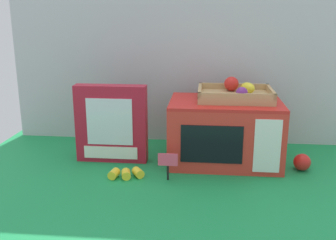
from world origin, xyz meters
TOP-DOWN VIEW (x-y plane):
  - ground_plane at (0.00, 0.00)m, footprint 1.70×1.70m
  - display_back_panel at (0.00, 0.26)m, footprint 1.61×0.03m
  - toy_microwave at (0.15, 0.00)m, footprint 0.43×0.30m
  - food_groups_crate at (0.19, 0.03)m, footprint 0.29×0.22m
  - cookie_set_box at (-0.29, -0.04)m, footprint 0.28×0.06m
  - price_sign at (-0.05, -0.21)m, footprint 0.07×0.01m
  - loose_toy_banana at (-0.20, -0.20)m, footprint 0.13×0.07m
  - loose_toy_apple at (0.44, -0.07)m, footprint 0.06×0.06m

SIDE VIEW (x-z plane):
  - ground_plane at x=0.00m, z-range 0.00..0.00m
  - loose_toy_banana at x=-0.20m, z-range 0.00..0.03m
  - loose_toy_apple at x=0.44m, z-range 0.00..0.06m
  - price_sign at x=-0.05m, z-range 0.02..0.12m
  - toy_microwave at x=0.15m, z-range 0.00..0.25m
  - cookie_set_box at x=-0.29m, z-range 0.00..0.31m
  - food_groups_crate at x=0.19m, z-range 0.23..0.31m
  - display_back_panel at x=0.00m, z-range 0.00..0.78m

